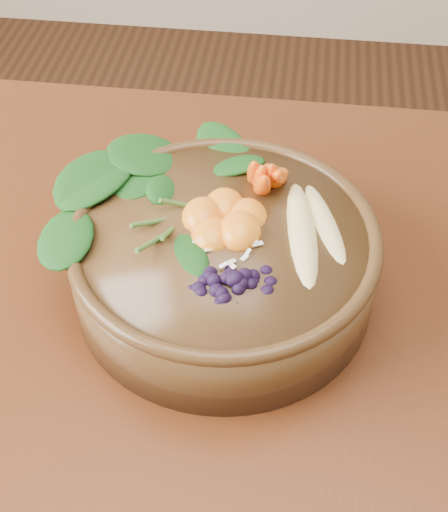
% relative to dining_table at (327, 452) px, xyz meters
% --- Properties ---
extents(dining_table, '(1.60, 0.90, 0.75)m').
position_rel_dining_table_xyz_m(dining_table, '(0.00, 0.00, 0.00)').
color(dining_table, '#331C0C').
rests_on(dining_table, ground).
extents(stoneware_bowl, '(0.33, 0.33, 0.08)m').
position_rel_dining_table_xyz_m(stoneware_bowl, '(-0.11, 0.11, 0.13)').
color(stoneware_bowl, '#51361A').
rests_on(stoneware_bowl, dining_table).
extents(kale_heap, '(0.21, 0.20, 0.04)m').
position_rel_dining_table_xyz_m(kale_heap, '(-0.17, 0.16, 0.19)').
color(kale_heap, '#164E15').
rests_on(kale_heap, stoneware_bowl).
extents(carrot_cluster, '(0.07, 0.07, 0.08)m').
position_rel_dining_table_xyz_m(carrot_cluster, '(-0.08, 0.20, 0.21)').
color(carrot_cluster, orange).
rests_on(carrot_cluster, stoneware_bowl).
extents(banana_halves, '(0.08, 0.17, 0.03)m').
position_rel_dining_table_xyz_m(banana_halves, '(-0.03, 0.13, 0.18)').
color(banana_halves, '#E0CC84').
rests_on(banana_halves, stoneware_bowl).
extents(mandarin_cluster, '(0.10, 0.10, 0.03)m').
position_rel_dining_table_xyz_m(mandarin_cluster, '(-0.11, 0.13, 0.19)').
color(mandarin_cluster, orange).
rests_on(mandarin_cluster, stoneware_bowl).
extents(blueberry_pile, '(0.15, 0.12, 0.04)m').
position_rel_dining_table_xyz_m(blueberry_pile, '(-0.10, 0.05, 0.19)').
color(blueberry_pile, black).
rests_on(blueberry_pile, stoneware_bowl).
extents(coconut_flakes, '(0.10, 0.08, 0.01)m').
position_rel_dining_table_xyz_m(coconut_flakes, '(-0.11, 0.09, 0.17)').
color(coconut_flakes, white).
rests_on(coconut_flakes, stoneware_bowl).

